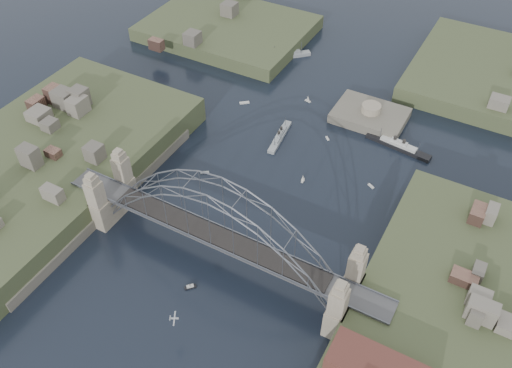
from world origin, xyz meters
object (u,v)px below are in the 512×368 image
object	(u,v)px
naval_cruiser_far	(288,55)
naval_cruiser_near	(280,136)
bridge	(217,225)
fort_island	(369,120)
ocean_liner	(398,146)

from	to	relation	value
naval_cruiser_far	naval_cruiser_near	bearing A→B (deg)	-66.32
naval_cruiser_far	bridge	bearing A→B (deg)	-73.36
fort_island	naval_cruiser_near	xyz separation A→B (m)	(-20.36, -22.07, 1.07)
naval_cruiser_near	fort_island	bearing A→B (deg)	47.32
fort_island	naval_cruiser_near	distance (m)	30.05
fort_island	naval_cruiser_near	world-z (taller)	fort_island
fort_island	naval_cruiser_far	bearing A→B (deg)	152.16
naval_cruiser_near	ocean_liner	distance (m)	35.12
fort_island	naval_cruiser_far	distance (m)	44.23
ocean_liner	naval_cruiser_far	bearing A→B (deg)	149.91
naval_cruiser_far	ocean_liner	bearing A→B (deg)	-30.09
ocean_liner	fort_island	bearing A→B (deg)	143.42
fort_island	ocean_liner	bearing A→B (deg)	-36.58
bridge	naval_cruiser_far	world-z (taller)	bridge
bridge	ocean_liner	xyz separation A→B (m)	(24.29, 60.88, -11.56)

